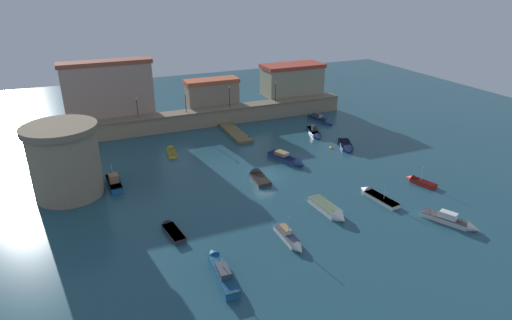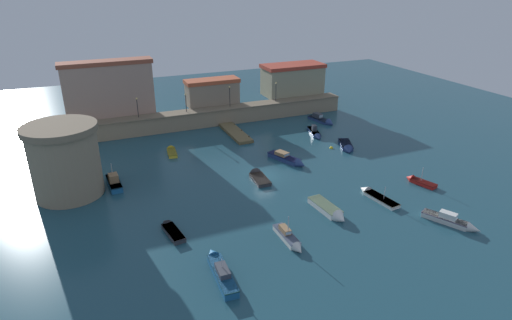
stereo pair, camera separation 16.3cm
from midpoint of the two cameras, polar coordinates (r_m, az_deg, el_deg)
name	(u,v)px [view 1 (the left image)]	position (r m, az deg, el deg)	size (l,w,h in m)	color
ground_plane	(264,176)	(59.31, 0.99, -2.16)	(135.98, 135.98, 0.00)	#1E4756
quay_wall	(210,117)	(79.88, -6.13, 5.70)	(52.88, 3.24, 2.99)	gray
old_town_backdrop	(205,85)	(81.99, -6.78, 9.77)	(49.54, 5.86, 9.65)	tan
fortress_tower	(65,160)	(57.58, -23.99, -0.06)	(8.78, 8.78, 9.14)	gray
pier_dock	(235,133)	(75.00, -2.83, 3.61)	(2.57, 10.38, 0.70)	brown
quay_lamp_0	(137,104)	(76.25, -15.51, 7.08)	(0.32, 0.32, 3.44)	black
quay_lamp_1	(185,100)	(77.74, -9.35, 7.86)	(0.32, 0.32, 3.28)	black
quay_lamp_2	(229,93)	(79.93, -3.60, 8.77)	(0.32, 0.32, 3.82)	black
quay_lamp_3	(276,89)	(83.45, 2.54, 9.38)	(0.32, 0.32, 3.73)	black
moored_boat_0	(288,159)	(63.85, 4.22, 0.12)	(3.86, 6.87, 1.59)	navy
moored_boat_1	(171,229)	(47.91, -11.26, -8.96)	(1.97, 5.10, 1.22)	#333338
moored_boat_2	(221,270)	(41.15, -4.78, -14.22)	(1.66, 7.39, 2.38)	#195689
moored_boat_3	(257,176)	(58.75, 0.10, -2.13)	(2.05, 5.02, 1.72)	#333338
moored_boat_4	(171,151)	(68.23, -11.18, 1.16)	(1.68, 4.43, 1.18)	gold
moored_boat_5	(315,133)	(75.13, 7.72, 3.55)	(2.80, 6.14, 1.86)	navy
moored_boat_6	(290,238)	(45.47, 4.39, -10.28)	(1.21, 5.43, 3.10)	silver
moored_boat_7	(323,120)	(82.10, 8.74, 5.22)	(2.87, 6.40, 1.87)	navy
moored_boat_8	(453,221)	(52.85, 24.47, -7.33)	(3.88, 6.14, 1.58)	silver
moored_boat_9	(418,181)	(61.28, 20.54, -2.60)	(2.43, 4.40, 2.74)	red
moored_boat_10	(374,195)	(55.82, 15.28, -4.49)	(2.17, 6.23, 2.55)	white
moored_boat_11	(331,211)	(50.94, 9.72, -6.60)	(2.12, 6.21, 1.62)	white
moored_boat_12	(113,180)	(59.93, -18.43, -2.56)	(1.76, 6.23, 3.41)	#195689
moored_boat_13	(347,147)	(70.05, 11.81, 1.70)	(3.79, 5.81, 1.62)	navy
mooring_buoy_0	(331,148)	(69.90, 9.81, 1.56)	(0.59, 0.59, 0.59)	yellow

